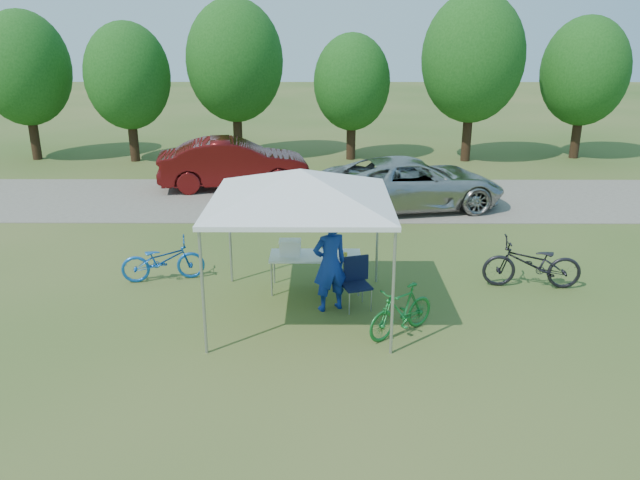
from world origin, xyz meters
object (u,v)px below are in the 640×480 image
object	(u,v)px
folding_table	(315,257)
cyclist	(330,263)
folding_chair	(356,278)
bike_green	(401,311)
bike_blue	(163,260)
minivan	(412,183)
cooler	(290,247)
bike_dark	(532,264)
sedan	(234,163)

from	to	relation	value
folding_table	cyclist	bearing A→B (deg)	-73.22
folding_chair	bike_green	distance (m)	1.36
bike_blue	minivan	size ratio (longest dim) A/B	0.32
cooler	bike_dark	world-z (taller)	cooler
bike_green	cyclist	bearing A→B (deg)	-167.75
bike_dark	sedan	size ratio (longest dim) A/B	0.40
folding_chair	minivan	bearing A→B (deg)	55.53
folding_table	cyclist	xyz separation A→B (m)	(0.28, -0.92, 0.22)
folding_table	bike_green	world-z (taller)	bike_green
folding_chair	sedan	xyz separation A→B (m)	(-3.52, 9.11, 0.24)
cyclist	folding_chair	bearing A→B (deg)	171.87
bike_green	minivan	distance (m)	7.93
bike_blue	minivan	world-z (taller)	minivan
folding_chair	cyclist	bearing A→B (deg)	178.21
folding_table	minivan	size ratio (longest dim) A/B	0.34
sedan	cyclist	bearing A→B (deg)	-171.65
minivan	folding_chair	bearing A→B (deg)	152.38
bike_green	sedan	distance (m)	11.11
cooler	minivan	world-z (taller)	minivan
bike_blue	bike_dark	distance (m)	7.56
minivan	bike_blue	bearing A→B (deg)	121.21
bike_green	bike_dark	xyz separation A→B (m)	(2.88, 2.05, 0.07)
cyclist	sedan	size ratio (longest dim) A/B	0.38
folding_table	cyclist	size ratio (longest dim) A/B	0.98
folding_table	folding_chair	world-z (taller)	folding_chair
sedan	bike_dark	bearing A→B (deg)	-148.78
minivan	sedan	world-z (taller)	sedan
bike_dark	sedan	xyz separation A→B (m)	(-7.12, 8.21, 0.30)
folding_table	cyclist	world-z (taller)	cyclist
cooler	bike_green	distance (m)	2.81
cooler	bike_blue	bearing A→B (deg)	169.79
bike_blue	bike_dark	world-z (taller)	bike_dark
folding_chair	bike_blue	world-z (taller)	folding_chair
bike_blue	sedan	bearing A→B (deg)	-15.99
cooler	bike_green	size ratio (longest dim) A/B	0.29
cyclist	cooler	bearing A→B (deg)	-74.48
bike_blue	bike_green	bearing A→B (deg)	-130.06
bike_dark	sedan	world-z (taller)	sedan
cooler	folding_chair	bearing A→B (deg)	-31.19
cyclist	bike_dark	xyz separation A→B (m)	(4.10, 1.05, -0.40)
folding_chair	minivan	world-z (taller)	minivan
bike_blue	folding_table	bearing A→B (deg)	-111.49
cyclist	bike_green	size ratio (longest dim) A/B	1.25
cooler	bike_dark	bearing A→B (deg)	1.58
bike_green	sedan	size ratio (longest dim) A/B	0.31
folding_table	bike_green	bearing A→B (deg)	-52.08
minivan	bike_green	bearing A→B (deg)	159.71
folding_chair	cyclist	xyz separation A→B (m)	(-0.50, -0.15, 0.35)
folding_table	minivan	distance (m)	6.50
folding_chair	bike_dark	bearing A→B (deg)	-4.20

